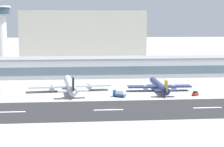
% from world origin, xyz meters
% --- Properties ---
extents(ground_plane, '(1400.00, 1400.00, 0.00)m').
position_xyz_m(ground_plane, '(0.00, 0.00, 0.00)').
color(ground_plane, '#9E9E99').
extents(runway_strip, '(800.00, 33.57, 0.08)m').
position_xyz_m(runway_strip, '(0.00, -2.63, 0.04)').
color(runway_strip, '#262628').
rests_on(runway_strip, ground_plane).
extents(runway_centreline_dash_3, '(12.00, 1.20, 0.01)m').
position_xyz_m(runway_centreline_dash_3, '(-40.16, -2.63, 0.09)').
color(runway_centreline_dash_3, white).
rests_on(runway_centreline_dash_3, runway_strip).
extents(runway_centreline_dash_4, '(12.00, 1.20, 0.01)m').
position_xyz_m(runway_centreline_dash_4, '(-1.16, -2.63, 0.09)').
color(runway_centreline_dash_4, white).
rests_on(runway_centreline_dash_4, runway_strip).
extents(runway_centreline_dash_5, '(12.00, 1.20, 0.01)m').
position_xyz_m(runway_centreline_dash_5, '(40.03, -2.63, 0.09)').
color(runway_centreline_dash_5, white).
rests_on(runway_centreline_dash_5, runway_strip).
extents(terminal_building, '(168.47, 22.20, 12.52)m').
position_xyz_m(terminal_building, '(6.46, 88.33, 6.26)').
color(terminal_building, silver).
rests_on(terminal_building, ground_plane).
extents(control_tower, '(14.71, 14.71, 47.13)m').
position_xyz_m(control_tower, '(-70.56, 132.90, 28.13)').
color(control_tower, silver).
rests_on(control_tower, ground_plane).
extents(distant_hotel_block, '(110.67, 24.73, 45.23)m').
position_xyz_m(distant_hotel_block, '(-8.88, 182.25, 22.62)').
color(distant_hotel_block, beige).
rests_on(distant_hotel_block, ground_plane).
extents(airliner_black_tail_gate_1, '(42.33, 46.97, 9.81)m').
position_xyz_m(airliner_black_tail_gate_1, '(-17.39, 38.38, 3.12)').
color(airliner_black_tail_gate_1, silver).
rests_on(airliner_black_tail_gate_1, ground_plane).
extents(airliner_gold_tail_gate_2, '(32.77, 39.68, 8.28)m').
position_xyz_m(airliner_gold_tail_gate_2, '(28.30, 35.21, 2.64)').
color(airliner_gold_tail_gate_2, navy).
rests_on(airliner_gold_tail_gate_2, ground_plane).
extents(service_box_truck_0, '(6.26, 5.49, 3.25)m').
position_xyz_m(service_box_truck_0, '(6.09, 22.70, 1.79)').
color(service_box_truck_0, '#23569E').
rests_on(service_box_truck_0, ground_plane).
extents(service_baggage_tug_1, '(3.56, 3.12, 2.20)m').
position_xyz_m(service_baggage_tug_1, '(42.96, 22.34, 1.05)').
color(service_baggage_tug_1, '#B2231E').
rests_on(service_baggage_tug_1, ground_plane).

